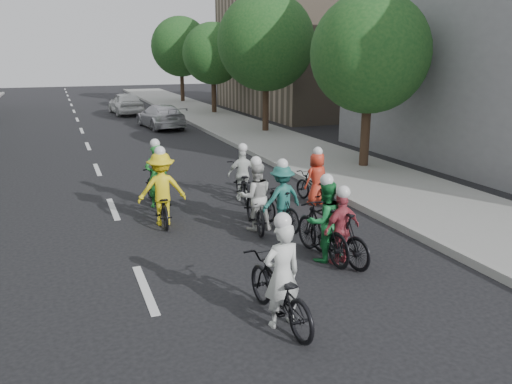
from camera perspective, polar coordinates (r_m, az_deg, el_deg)
ground at (r=9.05m, az=-12.55°, el=-10.78°), size 120.00×120.00×0.00m
sidewalk_right at (r=20.61m, az=5.06°, el=4.60°), size 4.00×80.00×0.15m
curb_right at (r=19.82m, az=0.00°, el=4.27°), size 0.18×80.00×0.18m
bldg_se at (r=36.35m, az=6.69°, el=15.48°), size 10.00×14.00×8.00m
tree_r_0 at (r=17.71m, az=12.89°, el=15.18°), size 4.00×4.00×5.97m
tree_r_1 at (r=25.67m, az=1.14°, el=16.77°), size 4.80×4.80×6.93m
tree_r_2 at (r=34.14m, az=-4.94°, el=15.47°), size 4.00×4.00×5.97m
tree_r_3 at (r=42.83m, az=-8.60°, el=16.10°), size 4.80×4.80×6.93m
cyclist_0 at (r=7.60m, az=2.70°, el=-10.78°), size 0.81×1.99×1.78m
cyclist_1 at (r=9.90m, az=7.72°, el=-3.98°), size 0.82×1.90×1.76m
cyclist_2 at (r=12.07m, az=-10.72°, el=-0.38°), size 1.17×1.82×1.90m
cyclist_3 at (r=9.82m, az=9.53°, el=-4.68°), size 0.88×1.83×1.58m
cyclist_4 at (r=13.60m, az=6.82°, el=0.90°), size 0.87×1.73×1.59m
cyclist_5 at (r=13.57m, az=-11.29°, el=1.05°), size 0.71×1.73×1.83m
cyclist_6 at (r=11.54m, az=-0.11°, el=-1.30°), size 0.94×1.92×1.74m
cyclist_7 at (r=11.53m, az=2.89°, el=-1.16°), size 1.08×1.63×1.69m
cyclist_8 at (r=13.93m, az=-1.60°, el=1.45°), size 0.97×1.99×1.61m
follow_car_lead at (r=28.25m, az=-10.84°, el=8.51°), size 2.31×4.63×1.29m
follow_car_trail at (r=35.29m, az=-14.67°, el=9.81°), size 2.07×4.51×1.50m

